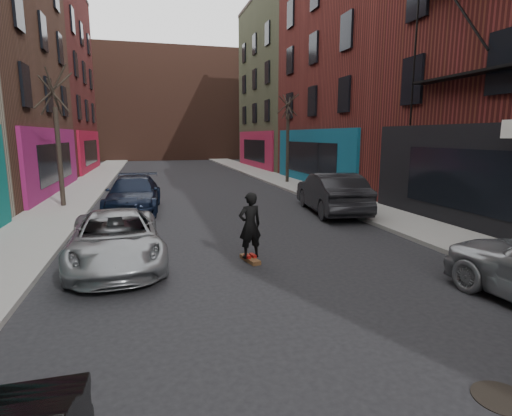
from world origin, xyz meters
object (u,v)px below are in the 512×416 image
manhole (503,398)px  tree_left_far (57,129)px  parked_left_end (134,194)px  skateboard (250,259)px  skateboarder (250,225)px  tree_right_far (288,129)px  parked_right_end (331,193)px  parked_left_far (116,239)px

manhole → tree_left_far: bearing=116.6°
parked_left_end → manhole: (4.66, -13.67, -0.72)m
skateboard → skateboarder: bearing=-11.7°
tree_right_far → skateboarder: 16.78m
parked_right_end → skateboard: (-4.78, -5.37, -0.78)m
parked_left_far → parked_right_end: (8.00, 4.75, 0.18)m
manhole → skateboard: bearing=105.3°
skateboarder → manhole: bearing=93.6°
parked_left_end → manhole: 14.46m
parked_right_end → manhole: parked_right_end is taller
parked_left_far → parked_left_end: size_ratio=0.92×
tree_left_far → manhole: (7.66, -15.27, -3.37)m
skateboard → parked_left_end: bearing=99.7°
parked_right_end → skateboarder: 7.19m
tree_right_far → skateboard: bearing=-112.6°
parked_left_far → skateboarder: size_ratio=2.80×
parked_left_end → skateboard: bearing=-64.7°
skateboard → manhole: (1.64, -5.97, -0.04)m
parked_right_end → skateboard: parked_right_end is taller
tree_right_far → parked_left_far: (-9.60, -14.68, -2.88)m
tree_left_far → manhole: bearing=-63.4°
skateboarder → tree_right_far: bearing=-124.4°
tree_left_far → skateboarder: tree_left_far is taller
tree_right_far → skateboarder: (-6.38, -15.30, -2.60)m
tree_right_far → skateboarder: tree_right_far is taller
parked_left_far → skateboard: (3.22, -0.62, -0.60)m
skateboarder → skateboard: bearing=-11.7°
parked_left_far → parked_left_end: 7.08m
tree_left_far → parked_right_end: size_ratio=1.30×
skateboarder → parked_left_far: bearing=-22.7°
tree_right_far → manhole: tree_right_far is taller
parked_left_far → skateboarder: (3.22, -0.62, 0.28)m
parked_left_far → manhole: (4.86, -6.59, -0.64)m
parked_left_end → skateboard: (3.02, -7.69, -0.68)m
parked_right_end → manhole: bearing=82.1°
parked_left_far → tree_left_far: bearing=104.0°
tree_right_far → skateboarder: bearing=-112.6°
parked_right_end → skateboarder: size_ratio=3.03×
parked_left_far → manhole: bearing=-57.5°
tree_right_far → manhole: bearing=-102.6°
parked_left_end → parked_right_end: bearing=-12.7°
parked_left_end → skateboarder: (3.02, -7.69, 0.20)m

